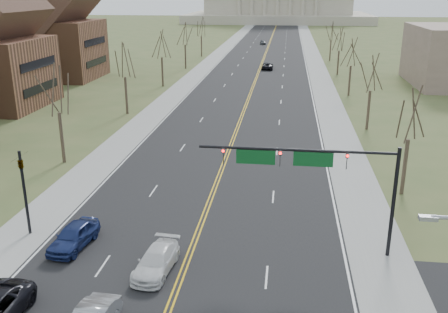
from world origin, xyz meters
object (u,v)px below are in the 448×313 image
(car_sb_inner_second, at_px, (156,261))
(car_far_nb, at_px, (267,66))
(signal_mast, at_px, (312,167))
(car_sb_outer_second, at_px, (74,236))
(signal_left, at_px, (23,183))
(car_far_sb, at_px, (263,42))

(car_sb_inner_second, bearing_deg, car_far_nb, 92.88)
(signal_mast, xyz_separation_m, car_sb_inner_second, (-9.03, -3.65, -5.07))
(signal_mast, distance_m, car_far_nb, 76.34)
(car_sb_outer_second, bearing_deg, signal_mast, 12.10)
(car_sb_inner_second, relative_size, car_sb_outer_second, 1.02)
(signal_left, height_order, car_far_nb, signal_left)
(car_sb_outer_second, bearing_deg, car_sb_inner_second, -13.41)
(car_sb_inner_second, distance_m, car_far_nb, 79.67)
(signal_mast, distance_m, car_sb_inner_second, 10.98)
(car_far_nb, distance_m, car_far_sb, 48.61)
(signal_left, bearing_deg, car_far_sb, 85.56)
(car_sb_outer_second, height_order, car_far_sb, car_sb_outer_second)
(car_far_nb, bearing_deg, car_sb_outer_second, 82.85)
(signal_left, distance_m, car_far_nb, 77.13)
(signal_mast, relative_size, signal_left, 2.02)
(car_sb_inner_second, xyz_separation_m, car_sb_outer_second, (-6.09, 2.23, 0.10))
(car_far_sb, bearing_deg, car_sb_inner_second, -96.57)
(car_sb_outer_second, xyz_separation_m, car_far_nb, (9.27, 77.37, -0.09))
(signal_left, relative_size, car_sb_outer_second, 1.31)
(signal_left, relative_size, car_far_sb, 1.53)
(car_sb_inner_second, relative_size, car_far_nb, 0.94)
(car_far_sb, bearing_deg, car_far_nb, -92.63)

